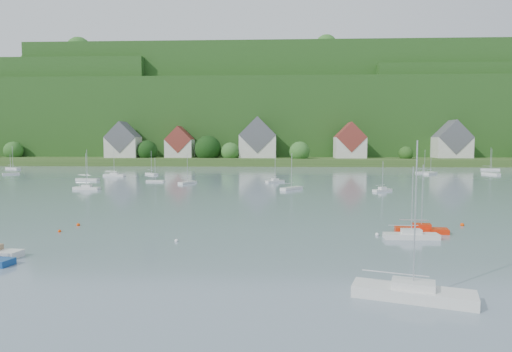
% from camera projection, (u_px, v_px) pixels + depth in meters
% --- Properties ---
extents(far_shore_strip, '(600.00, 60.00, 3.00)m').
position_uv_depth(far_shore_strip, '(248.00, 160.00, 209.65)').
color(far_shore_strip, '#31521E').
rests_on(far_shore_strip, ground).
extents(forested_ridge, '(620.00, 181.22, 69.89)m').
position_uv_depth(forested_ridge, '(256.00, 120.00, 276.17)').
color(forested_ridge, '#173E14').
rests_on(forested_ridge, ground).
extents(village_building_0, '(14.00, 10.40, 16.00)m').
position_uv_depth(village_building_0, '(123.00, 143.00, 198.52)').
color(village_building_0, beige).
rests_on(village_building_0, far_shore_strip).
extents(village_building_1, '(12.00, 9.36, 14.00)m').
position_uv_depth(village_building_1, '(180.00, 145.00, 199.45)').
color(village_building_1, beige).
rests_on(village_building_1, far_shore_strip).
extents(village_building_2, '(16.00, 11.44, 18.00)m').
position_uv_depth(village_building_2, '(258.00, 141.00, 196.77)').
color(village_building_2, beige).
rests_on(village_building_2, far_shore_strip).
extents(village_building_3, '(13.00, 10.40, 15.50)m').
position_uv_depth(village_building_3, '(350.00, 143.00, 193.05)').
color(village_building_3, beige).
rests_on(village_building_3, far_shore_strip).
extents(village_building_4, '(15.00, 10.40, 16.50)m').
position_uv_depth(village_building_4, '(452.00, 143.00, 195.00)').
color(village_building_4, beige).
rests_on(village_building_4, far_shore_strip).
extents(near_sailboat_3, '(5.88, 1.65, 7.94)m').
position_uv_depth(near_sailboat_3, '(411.00, 235.00, 48.95)').
color(near_sailboat_3, silver).
rests_on(near_sailboat_3, ground).
extents(near_sailboat_4, '(8.31, 4.68, 10.82)m').
position_uv_depth(near_sailboat_4, '(413.00, 292.00, 30.30)').
color(near_sailboat_4, silver).
rests_on(near_sailboat_4, ground).
extents(near_sailboat_5, '(6.09, 2.46, 7.99)m').
position_uv_depth(near_sailboat_5, '(421.00, 229.00, 52.09)').
color(near_sailboat_5, red).
rests_on(near_sailboat_5, ground).
extents(mooring_buoy_0, '(0.39, 0.39, 0.39)m').
position_uv_depth(mooring_buoy_0, '(60.00, 232.00, 52.50)').
color(mooring_buoy_0, '#F44003').
rests_on(mooring_buoy_0, ground).
extents(mooring_buoy_1, '(0.38, 0.38, 0.38)m').
position_uv_depth(mooring_buoy_1, '(176.00, 242.00, 47.55)').
color(mooring_buoy_1, white).
rests_on(mooring_buoy_1, ground).
extents(mooring_buoy_2, '(0.49, 0.49, 0.49)m').
position_uv_depth(mooring_buoy_2, '(462.00, 226.00, 56.31)').
color(mooring_buoy_2, '#F44003').
rests_on(mooring_buoy_2, ground).
extents(mooring_buoy_3, '(0.45, 0.45, 0.45)m').
position_uv_depth(mooring_buoy_3, '(78.00, 226.00, 56.39)').
color(mooring_buoy_3, '#F44003').
rests_on(mooring_buoy_3, ground).
extents(mooring_buoy_4, '(0.41, 0.41, 0.41)m').
position_uv_depth(mooring_buoy_4, '(377.00, 235.00, 50.66)').
color(mooring_buoy_4, white).
rests_on(mooring_buoy_4, ground).
extents(far_sailboat_cluster, '(206.97, 71.33, 8.71)m').
position_uv_depth(far_sailboat_cluster, '(269.00, 176.00, 130.92)').
color(far_sailboat_cluster, silver).
rests_on(far_sailboat_cluster, ground).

